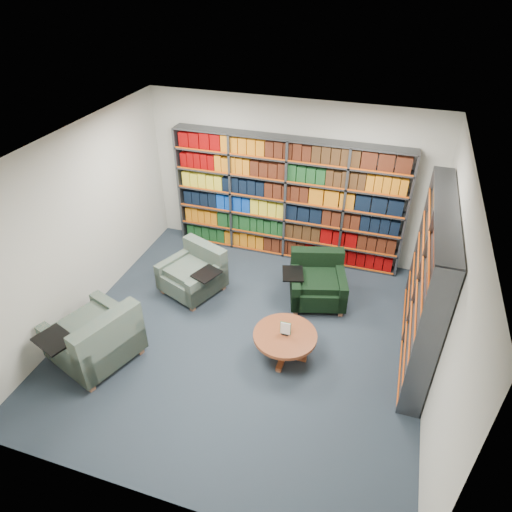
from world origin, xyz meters
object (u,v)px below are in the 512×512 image
(chair_teal_front, at_px, (98,341))
(coffee_table, at_px, (285,339))
(chair_teal_left, at_px, (196,273))
(chair_green_right, at_px, (317,282))

(chair_teal_front, xyz_separation_m, coffee_table, (2.37, 0.84, -0.04))
(chair_teal_left, distance_m, chair_green_right, 1.97)
(chair_green_right, height_order, chair_teal_front, chair_teal_front)
(coffee_table, bearing_deg, chair_green_right, 83.68)
(chair_green_right, xyz_separation_m, coffee_table, (-0.16, -1.41, 0.02))
(chair_green_right, bearing_deg, coffee_table, -96.32)
(chair_teal_left, relative_size, coffee_table, 1.30)
(chair_green_right, distance_m, chair_teal_front, 3.38)
(chair_teal_left, xyz_separation_m, chair_teal_front, (-0.59, -1.87, 0.05))
(chair_teal_left, xyz_separation_m, coffee_table, (1.78, -1.03, 0.02))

